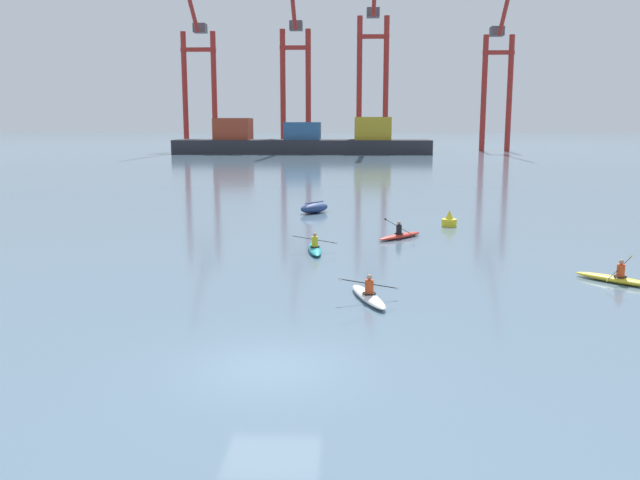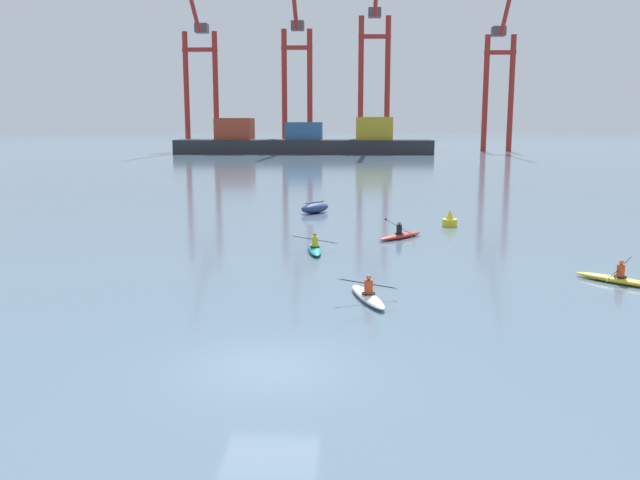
% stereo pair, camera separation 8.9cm
% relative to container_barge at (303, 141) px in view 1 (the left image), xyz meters
% --- Properties ---
extents(ground_plane, '(800.00, 800.00, 0.00)m').
position_rel_container_barge_xyz_m(ground_plane, '(7.31, -120.14, -2.45)').
color(ground_plane, slate).
extents(container_barge, '(51.51, 10.31, 7.31)m').
position_rel_container_barge_xyz_m(container_barge, '(0.00, 0.00, 0.00)').
color(container_barge, '#28282D').
rests_on(container_barge, ground).
extents(gantry_crane_west, '(7.86, 18.64, 37.92)m').
position_rel_container_barge_xyz_m(gantry_crane_west, '(-24.37, 15.05, 15.62)').
color(gantry_crane_west, maroon).
rests_on(gantry_crane_west, ground).
extents(gantry_crane_west_mid, '(6.81, 17.12, 36.09)m').
position_rel_container_barge_xyz_m(gantry_crane_west_mid, '(-2.50, 13.05, 15.29)').
color(gantry_crane_west_mid, maroon).
rests_on(gantry_crane_west_mid, ground).
extents(gantry_crane_east_mid, '(7.07, 17.71, 41.41)m').
position_rel_container_barge_xyz_m(gantry_crane_east_mid, '(14.48, 14.34, 17.15)').
color(gantry_crane_east_mid, maroon).
rests_on(gantry_crane_east_mid, ground).
extents(gantry_crane_east, '(6.78, 18.12, 38.68)m').
position_rel_container_barge_xyz_m(gantry_crane_east, '(41.71, 13.83, 15.18)').
color(gantry_crane_east, maroon).
rests_on(gantry_crane_east, ground).
extents(capsized_dinghy, '(2.46, 2.73, 0.76)m').
position_rel_container_barge_xyz_m(capsized_dinghy, '(6.91, -90.45, -2.10)').
color(capsized_dinghy, navy).
rests_on(capsized_dinghy, ground).
extents(channel_buoy, '(0.90, 0.90, 1.00)m').
position_rel_container_barge_xyz_m(channel_buoy, '(15.38, -96.20, -2.09)').
color(channel_buoy, yellow).
rests_on(channel_buoy, ground).
extents(kayak_red, '(2.77, 2.89, 1.03)m').
position_rel_container_barge_xyz_m(kayak_red, '(12.07, -100.59, -2.28)').
color(kayak_red, red).
rests_on(kayak_red, ground).
extents(kayak_teal, '(2.25, 3.45, 0.95)m').
position_rel_container_barge_xyz_m(kayak_teal, '(7.65, -104.59, -2.28)').
color(kayak_teal, teal).
rests_on(kayak_teal, ground).
extents(kayak_white, '(2.18, 3.43, 0.95)m').
position_rel_container_barge_xyz_m(kayak_white, '(9.99, -113.47, -2.28)').
color(kayak_white, silver).
rests_on(kayak_white, ground).
extents(kayak_yellow, '(2.81, 2.85, 1.01)m').
position_rel_container_barge_xyz_m(kayak_yellow, '(19.81, -110.47, -2.28)').
color(kayak_yellow, yellow).
rests_on(kayak_yellow, ground).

